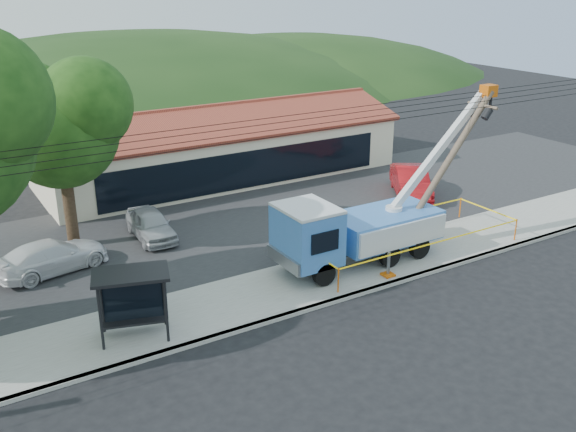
% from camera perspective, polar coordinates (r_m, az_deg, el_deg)
% --- Properties ---
extents(ground, '(120.00, 120.00, 0.00)m').
position_cam_1_polar(ground, '(24.02, 6.30, -9.92)').
color(ground, black).
rests_on(ground, ground).
extents(curb, '(60.00, 0.25, 0.15)m').
position_cam_1_polar(curb, '(25.44, 3.42, -7.75)').
color(curb, gray).
rests_on(curb, ground).
extents(sidewalk, '(60.00, 4.00, 0.15)m').
position_cam_1_polar(sidewalk, '(26.84, 1.10, -6.12)').
color(sidewalk, gray).
rests_on(sidewalk, ground).
extents(parking_lot, '(60.00, 12.00, 0.10)m').
position_cam_1_polar(parking_lot, '(33.28, -6.31, -0.81)').
color(parking_lot, '#28282B').
rests_on(parking_lot, ground).
extents(strip_mall, '(22.50, 8.53, 4.67)m').
position_cam_1_polar(strip_mall, '(41.23, -6.16, 6.10)').
color(strip_mall, beige).
rests_on(strip_mall, ground).
extents(tree_lot, '(6.30, 5.60, 8.94)m').
position_cam_1_polar(tree_lot, '(30.36, -19.74, 8.15)').
color(tree_lot, '#332316').
rests_on(tree_lot, ground).
extents(hill_center, '(89.60, 64.00, 32.00)m').
position_cam_1_polar(hill_center, '(75.76, -13.63, 10.86)').
color(hill_center, '#183312').
rests_on(hill_center, ground).
extents(hill_east, '(72.80, 52.00, 26.00)m').
position_cam_1_polar(hill_east, '(84.00, -0.32, 12.34)').
color(hill_east, '#183312').
rests_on(hill_east, ground).
extents(utility_truck, '(11.31, 4.18, 7.28)m').
position_cam_1_polar(utility_truck, '(28.14, 5.97, -1.11)').
color(utility_truck, black).
rests_on(utility_truck, ground).
extents(leaning_pole, '(5.78, 1.73, 7.21)m').
position_cam_1_polar(leaning_pole, '(30.18, 13.85, 4.42)').
color(leaning_pole, brown).
rests_on(leaning_pole, ground).
extents(bus_shelter, '(2.94, 2.29, 2.49)m').
position_cam_1_polar(bus_shelter, '(23.04, -13.72, -6.23)').
color(bus_shelter, black).
rests_on(bus_shelter, ground).
extents(caution_tape, '(10.53, 3.70, 1.07)m').
position_cam_1_polar(caution_tape, '(30.12, 10.60, -1.60)').
color(caution_tape, '#D3590B').
rests_on(caution_tape, ground).
extents(car_silver, '(1.86, 4.21, 1.41)m').
position_cam_1_polar(car_silver, '(32.13, -11.99, -2.06)').
color(car_silver, '#A9ABB0').
rests_on(car_silver, ground).
extents(car_red, '(4.19, 5.27, 1.68)m').
position_cam_1_polar(car_red, '(38.10, 10.78, 1.67)').
color(car_red, '#A81016').
rests_on(car_red, ground).
extents(car_white, '(5.16, 3.03, 1.40)m').
position_cam_1_polar(car_white, '(29.78, -20.07, -4.80)').
color(car_white, white).
rests_on(car_white, ground).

